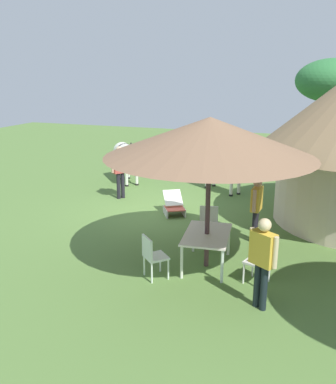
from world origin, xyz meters
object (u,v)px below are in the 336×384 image
(guest_behind_table, at_px, (263,255))
(standing_watcher, at_px, (120,167))
(zebra_by_umbrella, at_px, (127,155))
(patio_dining_table, at_px, (207,237))
(acacia_tree_far_lawn, at_px, (332,81))
(patio_chair_near_hut, at_px, (261,259))
(striped_lounge_chair, at_px, (174,206))
(patio_chair_near_lawn, at_px, (209,222))
(guest_beside_umbrella, at_px, (256,204))
(zebra_nearest_camera, at_px, (222,163))
(patio_chair_east_end, at_px, (152,254))
(shade_umbrella, at_px, (210,137))

(guest_behind_table, bearing_deg, standing_watcher, 167.90)
(zebra_by_umbrella, bearing_deg, guest_behind_table, 88.40)
(patio_dining_table, distance_m, acacia_tree_far_lawn, 9.67)
(patio_chair_near_hut, distance_m, striped_lounge_chair, 4.46)
(patio_chair_near_lawn, relative_size, striped_lounge_chair, 0.94)
(guest_beside_umbrella, distance_m, zebra_nearest_camera, 4.55)
(guest_behind_table, distance_m, striped_lounge_chair, 5.26)
(patio_chair_east_end, bearing_deg, acacia_tree_far_lawn, 116.02)
(shade_umbrella, relative_size, patio_dining_table, 2.71)
(standing_watcher, xyz_separation_m, zebra_by_umbrella, (-1.91, -0.64, 0.01))
(patio_dining_table, height_order, acacia_tree_far_lawn, acacia_tree_far_lawn)
(patio_chair_east_end, distance_m, striped_lounge_chair, 3.95)
(shade_umbrella, xyz_separation_m, patio_chair_east_end, (0.91, -0.88, -2.25))
(zebra_nearest_camera, bearing_deg, zebra_by_umbrella, 127.07)
(patio_dining_table, relative_size, striped_lounge_chair, 1.62)
(standing_watcher, height_order, striped_lounge_chair, standing_watcher)
(acacia_tree_far_lawn, bearing_deg, patio_chair_near_hut, -6.73)
(shade_umbrella, relative_size, guest_beside_umbrella, 2.62)
(patio_chair_near_hut, relative_size, zebra_nearest_camera, 0.45)
(zebra_by_umbrella, height_order, acacia_tree_far_lawn, acacia_tree_far_lawn)
(standing_watcher, bearing_deg, zebra_nearest_camera, 162.36)
(standing_watcher, xyz_separation_m, acacia_tree_far_lawn, (-5.03, 6.21, 2.64))
(guest_beside_umbrella, bearing_deg, zebra_nearest_camera, -151.97)
(patio_chair_near_hut, height_order, standing_watcher, standing_watcher)
(patio_dining_table, bearing_deg, striped_lounge_chair, -149.18)
(standing_watcher, relative_size, striped_lounge_chair, 1.80)
(patio_chair_near_hut, bearing_deg, zebra_by_umbrella, 61.95)
(striped_lounge_chair, bearing_deg, shade_umbrella, 89.77)
(patio_chair_near_hut, distance_m, patio_chair_near_lawn, 2.21)
(acacia_tree_far_lawn, bearing_deg, patio_chair_east_end, -17.93)
(zebra_nearest_camera, bearing_deg, patio_chair_near_hut, -125.30)
(patio_dining_table, xyz_separation_m, patio_chair_east_end, (0.91, -0.88, -0.14))
(patio_chair_near_hut, bearing_deg, patio_dining_table, 90.00)
(patio_dining_table, distance_m, patio_chair_near_hut, 1.27)
(guest_behind_table, bearing_deg, patio_chair_east_end, -157.27)
(patio_dining_table, bearing_deg, guest_beside_umbrella, 155.77)
(shade_umbrella, relative_size, zebra_nearest_camera, 2.09)
(zebra_by_umbrella, xyz_separation_m, acacia_tree_far_lawn, (-3.12, 6.86, 2.63))
(patio_chair_east_end, distance_m, zebra_by_umbrella, 7.65)
(guest_behind_table, relative_size, striped_lounge_chair, 1.74)
(zebra_by_umbrella, bearing_deg, patio_chair_near_hut, 91.62)
(patio_chair_near_lawn, bearing_deg, shade_umbrella, 90.00)
(patio_chair_near_lawn, xyz_separation_m, zebra_by_umbrella, (-4.54, -4.28, 0.53))
(striped_lounge_chair, bearing_deg, acacia_tree_far_lawn, -155.21)
(guest_behind_table, distance_m, standing_watcher, 7.33)
(shade_umbrella, xyz_separation_m, zebra_nearest_camera, (-5.88, -1.03, -1.78))
(patio_dining_table, height_order, striped_lounge_chair, patio_dining_table)
(patio_dining_table, relative_size, standing_watcher, 0.90)
(standing_watcher, bearing_deg, patio_chair_east_end, 69.90)
(patio_chair_near_lawn, bearing_deg, striped_lounge_chair, -61.97)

